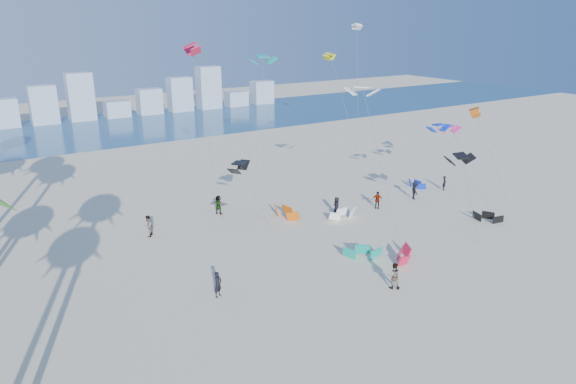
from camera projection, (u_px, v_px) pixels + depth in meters
ground at (405, 364)px, 27.06m from camera, size 220.00×220.00×0.00m
ocean at (88, 130)px, 84.60m from camera, size 220.00×220.00×0.00m
kitesurfer_near at (218, 284)px, 33.47m from camera, size 0.76×0.67×1.74m
kitesurfer_mid at (394, 276)px, 34.48m from camera, size 1.13×1.09×1.83m
kitesurfers_far at (306, 203)px, 48.41m from camera, size 31.24×8.31×1.83m
grounded_kites at (371, 223)px, 44.79m from camera, size 18.38×15.22×1.02m
flying_kites at (342, 89)px, 50.18m from camera, size 29.62×31.53×17.18m
distant_skyline at (66, 104)px, 91.01m from camera, size 85.00×3.00×8.40m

